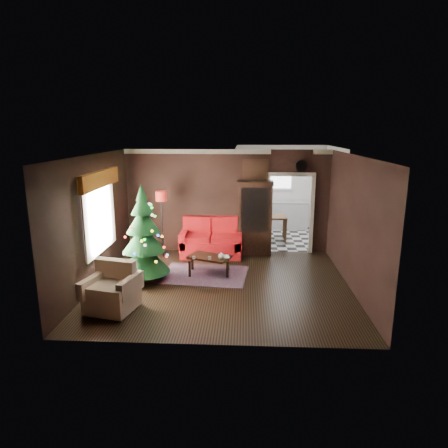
# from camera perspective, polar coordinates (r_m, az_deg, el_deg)

# --- Properties ---
(floor) EXTENTS (5.50, 5.50, 0.00)m
(floor) POSITION_cam_1_polar(r_m,az_deg,el_deg) (8.78, -0.31, -8.69)
(floor) COLOR black
(floor) RESTS_ON ground
(ceiling) EXTENTS (5.50, 5.50, 0.00)m
(ceiling) POSITION_cam_1_polar(r_m,az_deg,el_deg) (8.15, -0.34, 9.86)
(ceiling) COLOR white
(ceiling) RESTS_ON ground
(wall_back) EXTENTS (5.50, 0.00, 5.50)m
(wall_back) POSITION_cam_1_polar(r_m,az_deg,el_deg) (10.80, 0.45, 3.26)
(wall_back) COLOR black
(wall_back) RESTS_ON ground
(wall_front) EXTENTS (5.50, 0.00, 5.50)m
(wall_front) POSITION_cam_1_polar(r_m,az_deg,el_deg) (5.96, -1.74, -5.27)
(wall_front) COLOR black
(wall_front) RESTS_ON ground
(wall_left) EXTENTS (0.00, 5.50, 5.50)m
(wall_left) POSITION_cam_1_polar(r_m,az_deg,el_deg) (8.95, -18.20, 0.44)
(wall_left) COLOR black
(wall_left) RESTS_ON ground
(wall_right) EXTENTS (0.00, 5.50, 5.50)m
(wall_right) POSITION_cam_1_polar(r_m,az_deg,el_deg) (8.65, 18.18, 0.00)
(wall_right) COLOR black
(wall_right) RESTS_ON ground
(doorway) EXTENTS (1.10, 0.10, 2.10)m
(doorway) POSITION_cam_1_polar(r_m,az_deg,el_deg) (10.93, 9.39, 1.33)
(doorway) COLOR white
(doorway) RESTS_ON ground
(left_window) EXTENTS (0.05, 1.60, 1.40)m
(left_window) POSITION_cam_1_polar(r_m,az_deg,el_deg) (9.10, -17.54, 1.02)
(left_window) COLOR white
(left_window) RESTS_ON wall_left
(valance) EXTENTS (0.12, 2.10, 0.35)m
(valance) POSITION_cam_1_polar(r_m,az_deg,el_deg) (8.95, -17.43, 6.15)
(valance) COLOR brown
(valance) RESTS_ON wall_left
(kitchen_floor) EXTENTS (3.00, 3.00, 0.00)m
(kitchen_floor) POSITION_cam_1_polar(r_m,az_deg,el_deg) (12.63, 8.48, -1.90)
(kitchen_floor) COLOR silver
(kitchen_floor) RESTS_ON ground
(kitchen_window) EXTENTS (0.70, 0.06, 0.70)m
(kitchen_window) POSITION_cam_1_polar(r_m,az_deg,el_deg) (13.72, 8.18, 6.57)
(kitchen_window) COLOR white
(kitchen_window) RESTS_ON ground
(rug) EXTENTS (2.10, 1.62, 0.01)m
(rug) POSITION_cam_1_polar(r_m,az_deg,el_deg) (9.35, -2.89, -7.28)
(rug) COLOR #56354A
(rug) RESTS_ON ground
(loveseat) EXTENTS (1.70, 0.90, 1.00)m
(loveseat) POSITION_cam_1_polar(r_m,az_deg,el_deg) (10.59, -1.83, -1.95)
(loveseat) COLOR maroon
(loveseat) RESTS_ON ground
(curio_cabinet) EXTENTS (0.90, 0.45, 1.90)m
(curio_cabinet) POSITION_cam_1_polar(r_m,az_deg,el_deg) (10.66, 4.42, 0.62)
(curio_cabinet) COLOR black
(curio_cabinet) RESTS_ON ground
(floor_lamp) EXTENTS (0.40, 0.40, 1.87)m
(floor_lamp) POSITION_cam_1_polar(r_m,az_deg,el_deg) (10.49, -8.86, -0.39)
(floor_lamp) COLOR black
(floor_lamp) RESTS_ON ground
(christmas_tree) EXTENTS (1.47, 1.47, 2.12)m
(christmas_tree) POSITION_cam_1_polar(r_m,az_deg,el_deg) (8.85, -11.50, -1.62)
(christmas_tree) COLOR black
(christmas_tree) RESTS_ON ground
(armchair) EXTENTS (1.02, 1.02, 0.87)m
(armchair) POSITION_cam_1_polar(r_m,az_deg,el_deg) (7.72, -15.88, -8.76)
(armchair) COLOR #D1B18E
(armchair) RESTS_ON ground
(coffee_table) EXTENTS (1.08, 0.87, 0.42)m
(coffee_table) POSITION_cam_1_polar(r_m,az_deg,el_deg) (9.34, -2.11, -5.86)
(coffee_table) COLOR black
(coffee_table) RESTS_ON rug
(teapot) EXTENTS (0.20, 0.20, 0.15)m
(teapot) POSITION_cam_1_polar(r_m,az_deg,el_deg) (9.02, -0.40, -4.65)
(teapot) COLOR white
(teapot) RESTS_ON coffee_table
(cup_a) EXTENTS (0.07, 0.07, 0.06)m
(cup_a) POSITION_cam_1_polar(r_m,az_deg,el_deg) (9.10, -4.36, -4.83)
(cup_a) COLOR white
(cup_a) RESTS_ON coffee_table
(cup_b) EXTENTS (0.08, 0.08, 0.06)m
(cup_b) POSITION_cam_1_polar(r_m,az_deg,el_deg) (9.05, -2.08, -4.88)
(cup_b) COLOR silver
(cup_b) RESTS_ON coffee_table
(book) EXTENTS (0.18, 0.05, 0.24)m
(book) POSITION_cam_1_polar(r_m,az_deg,el_deg) (9.15, -0.36, -4.07)
(book) COLOR tan
(book) RESTS_ON coffee_table
(wall_clock) EXTENTS (0.32, 0.32, 0.06)m
(wall_clock) POSITION_cam_1_polar(r_m,az_deg,el_deg) (10.72, 11.03, 8.22)
(wall_clock) COLOR white
(wall_clock) RESTS_ON wall_back
(painting) EXTENTS (0.62, 0.05, 0.52)m
(painting) POSITION_cam_1_polar(r_m,az_deg,el_deg) (10.63, 4.52, 7.68)
(painting) COLOR #9E7443
(painting) RESTS_ON wall_back
(kitchen_counter) EXTENTS (1.80, 0.60, 0.90)m
(kitchen_counter) POSITION_cam_1_polar(r_m,az_deg,el_deg) (13.68, 8.09, 1.24)
(kitchen_counter) COLOR silver
(kitchen_counter) RESTS_ON ground
(kitchen_table) EXTENTS (0.70, 0.70, 0.75)m
(kitchen_table) POSITION_cam_1_polar(r_m,az_deg,el_deg) (12.22, 7.27, -0.57)
(kitchen_table) COLOR brown
(kitchen_table) RESTS_ON ground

